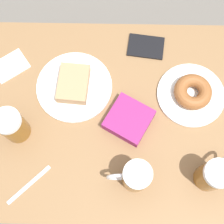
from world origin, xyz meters
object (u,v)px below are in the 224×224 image
(fork, at_px, (29,185))
(beer_mug_center, at_px, (213,175))
(blue_pouch, at_px, (129,120))
(passport_near_edge, at_px, (146,47))
(beer_mug_left, at_px, (12,125))
(beer_mug_right, at_px, (135,177))
(plate_with_cake, at_px, (74,85))
(napkin_folded, at_px, (10,66))
(plate_with_donut, at_px, (192,93))

(fork, bearing_deg, beer_mug_center, -86.66)
(blue_pouch, bearing_deg, passport_near_edge, -12.46)
(beer_mug_left, height_order, beer_mug_right, same)
(beer_mug_center, height_order, fork, beer_mug_center)
(plate_with_cake, relative_size, beer_mug_left, 1.96)
(napkin_folded, bearing_deg, plate_with_donut, -98.97)
(plate_with_donut, height_order, fork, plate_with_donut)
(napkin_folded, bearing_deg, plate_with_cake, -108.19)
(beer_mug_right, relative_size, napkin_folded, 0.91)
(beer_mug_right, height_order, napkin_folded, beer_mug_right)
(plate_with_cake, height_order, beer_mug_left, beer_mug_left)
(napkin_folded, xyz_separation_m, blue_pouch, (-0.19, -0.41, 0.02))
(beer_mug_right, xyz_separation_m, blue_pouch, (0.19, 0.02, -0.04))
(beer_mug_right, bearing_deg, passport_near_edge, -5.62)
(plate_with_cake, relative_size, beer_mug_center, 1.96)
(plate_with_donut, xyz_separation_m, passport_near_edge, (0.18, 0.15, -0.02))
(plate_with_donut, distance_m, napkin_folded, 0.63)
(blue_pouch, bearing_deg, napkin_folded, 64.82)
(beer_mug_right, bearing_deg, plate_with_donut, -34.54)
(napkin_folded, relative_size, blue_pouch, 0.82)
(plate_with_cake, bearing_deg, napkin_folded, 71.81)
(beer_mug_right, height_order, fork, beer_mug_right)
(plate_with_cake, distance_m, napkin_folded, 0.24)
(napkin_folded, height_order, fork, same)
(blue_pouch, bearing_deg, beer_mug_center, -126.05)
(beer_mug_left, bearing_deg, beer_mug_right, -111.63)
(beer_mug_right, bearing_deg, fork, 94.07)
(passport_near_edge, bearing_deg, blue_pouch, 167.54)
(plate_with_cake, height_order, beer_mug_center, beer_mug_center)
(beer_mug_right, bearing_deg, beer_mug_left, 68.37)
(fork, bearing_deg, plate_with_donut, -59.41)
(napkin_folded, xyz_separation_m, passport_near_edge, (0.08, -0.47, 0.00))
(beer_mug_left, relative_size, fork, 1.04)
(beer_mug_center, xyz_separation_m, napkin_folded, (0.37, 0.65, -0.06))
(beer_mug_right, bearing_deg, plate_with_cake, 33.26)
(beer_mug_left, height_order, passport_near_edge, beer_mug_left)
(passport_near_edge, relative_size, blue_pouch, 0.78)
(fork, bearing_deg, beer_mug_right, -85.93)
(beer_mug_center, xyz_separation_m, fork, (-0.03, 0.55, -0.06))
(plate_with_cake, xyz_separation_m, fork, (-0.33, 0.12, -0.01))
(beer_mug_center, xyz_separation_m, blue_pouch, (0.18, 0.24, -0.04))
(beer_mug_left, height_order, beer_mug_center, same)
(fork, distance_m, blue_pouch, 0.37)
(napkin_folded, bearing_deg, beer_mug_right, -131.61)
(beer_mug_left, bearing_deg, beer_mug_center, -103.05)
(beer_mug_center, bearing_deg, beer_mug_left, 76.95)
(plate_with_cake, distance_m, plate_with_donut, 0.39)
(beer_mug_left, bearing_deg, plate_with_donut, -76.87)
(plate_with_donut, bearing_deg, passport_near_edge, 39.10)
(fork, bearing_deg, blue_pouch, -55.63)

